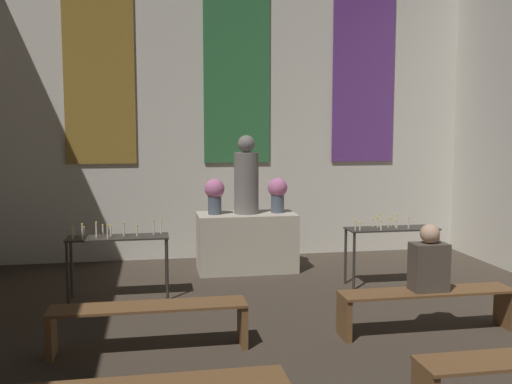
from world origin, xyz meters
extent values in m
cube|color=silver|center=(0.00, 11.02, 2.43)|extent=(7.85, 0.12, 4.86)
cube|color=olive|center=(-2.13, 10.94, 2.92)|extent=(1.07, 0.03, 2.72)
cube|color=#33723F|center=(0.00, 10.94, 2.92)|extent=(1.07, 0.03, 2.72)
cube|color=#60337F|center=(2.13, 10.94, 2.92)|extent=(1.07, 0.03, 2.72)
cube|color=#BCB29E|center=(0.00, 10.00, 0.43)|extent=(1.44, 0.72, 0.85)
cylinder|color=slate|center=(0.00, 10.00, 1.30)|extent=(0.36, 0.36, 0.90)
sphere|color=slate|center=(0.00, 10.00, 1.88)|extent=(0.25, 0.25, 0.25)
cylinder|color=#4C5666|center=(-0.47, 10.00, 0.99)|extent=(0.20, 0.20, 0.27)
sphere|color=#C66B9E|center=(-0.47, 10.00, 1.23)|extent=(0.29, 0.29, 0.29)
cylinder|color=#4C5666|center=(0.47, 10.00, 0.99)|extent=(0.20, 0.20, 0.27)
sphere|color=#C66B9E|center=(0.47, 10.00, 1.23)|extent=(0.29, 0.29, 0.29)
cube|color=#332D28|center=(-1.78, 8.85, 0.77)|extent=(1.23, 0.39, 0.02)
cylinder|color=#332D28|center=(-2.37, 8.68, 0.38)|extent=(0.04, 0.04, 0.76)
cylinder|color=#332D28|center=(-1.20, 8.68, 0.38)|extent=(0.04, 0.04, 0.76)
cylinder|color=#332D28|center=(-2.37, 9.01, 0.38)|extent=(0.04, 0.04, 0.76)
cylinder|color=#332D28|center=(-1.20, 9.01, 0.38)|extent=(0.04, 0.04, 0.76)
cylinder|color=silver|center=(-2.32, 8.77, 0.86)|extent=(0.02, 0.02, 0.16)
sphere|color=#F9CC4C|center=(-2.32, 8.77, 0.95)|extent=(0.02, 0.02, 0.02)
cylinder|color=silver|center=(-1.55, 8.83, 0.84)|extent=(0.02, 0.02, 0.12)
sphere|color=#F9CC4C|center=(-1.55, 8.83, 0.91)|extent=(0.02, 0.02, 0.02)
cylinder|color=silver|center=(-2.19, 8.97, 0.83)|extent=(0.02, 0.02, 0.10)
sphere|color=#F9CC4C|center=(-2.19, 8.97, 0.89)|extent=(0.02, 0.02, 0.02)
cylinder|color=silver|center=(-2.30, 8.76, 0.86)|extent=(0.02, 0.02, 0.17)
sphere|color=#F9CC4C|center=(-2.30, 8.76, 0.96)|extent=(0.02, 0.02, 0.02)
cylinder|color=silver|center=(-1.26, 8.96, 0.85)|extent=(0.02, 0.02, 0.15)
sphere|color=#F9CC4C|center=(-1.26, 8.96, 0.94)|extent=(0.02, 0.02, 0.02)
cylinder|color=silver|center=(-1.96, 8.91, 0.84)|extent=(0.02, 0.02, 0.12)
sphere|color=#F9CC4C|center=(-1.96, 8.91, 0.91)|extent=(0.02, 0.02, 0.02)
cylinder|color=silver|center=(-2.18, 8.71, 0.87)|extent=(0.02, 0.02, 0.17)
sphere|color=#F9CC4C|center=(-2.18, 8.71, 0.97)|extent=(0.02, 0.02, 0.02)
cylinder|color=silver|center=(-1.35, 8.91, 0.86)|extent=(0.02, 0.02, 0.16)
sphere|color=#F9CC4C|center=(-1.35, 8.91, 0.95)|extent=(0.02, 0.02, 0.02)
cylinder|color=silver|center=(-2.04, 8.83, 0.86)|extent=(0.02, 0.02, 0.17)
sphere|color=#F9CC4C|center=(-2.04, 8.83, 0.96)|extent=(0.02, 0.02, 0.02)
cylinder|color=silver|center=(-1.71, 8.88, 0.86)|extent=(0.02, 0.02, 0.15)
sphere|color=#F9CC4C|center=(-1.71, 8.88, 0.94)|extent=(0.02, 0.02, 0.02)
cylinder|color=silver|center=(-1.90, 8.74, 0.85)|extent=(0.02, 0.02, 0.14)
sphere|color=#F9CC4C|center=(-1.90, 8.74, 0.93)|extent=(0.02, 0.02, 0.02)
cylinder|color=silver|center=(-1.87, 8.87, 0.84)|extent=(0.02, 0.02, 0.13)
sphere|color=#F9CC4C|center=(-1.87, 8.87, 0.92)|extent=(0.02, 0.02, 0.02)
cube|color=#332D28|center=(1.78, 8.85, 0.77)|extent=(1.23, 0.39, 0.02)
cylinder|color=#332D28|center=(1.20, 8.68, 0.38)|extent=(0.04, 0.04, 0.76)
cylinder|color=#332D28|center=(2.37, 8.68, 0.38)|extent=(0.04, 0.04, 0.76)
cylinder|color=#332D28|center=(1.20, 9.01, 0.38)|extent=(0.04, 0.04, 0.76)
cylinder|color=#332D28|center=(2.37, 9.01, 0.38)|extent=(0.04, 0.04, 0.76)
cylinder|color=silver|center=(1.56, 8.69, 0.83)|extent=(0.02, 0.02, 0.11)
sphere|color=#F9CC4C|center=(1.56, 8.69, 0.90)|extent=(0.02, 0.02, 0.02)
cylinder|color=silver|center=(1.61, 8.92, 0.84)|extent=(0.02, 0.02, 0.12)
sphere|color=#F9CC4C|center=(1.61, 8.92, 0.91)|extent=(0.02, 0.02, 0.02)
cylinder|color=silver|center=(1.29, 8.73, 0.82)|extent=(0.02, 0.02, 0.09)
sphere|color=#F9CC4C|center=(1.29, 8.73, 0.88)|extent=(0.02, 0.02, 0.02)
cylinder|color=silver|center=(1.84, 8.99, 0.83)|extent=(0.02, 0.02, 0.10)
sphere|color=#F9CC4C|center=(1.84, 8.99, 0.89)|extent=(0.02, 0.02, 0.02)
cylinder|color=silver|center=(1.64, 8.91, 0.86)|extent=(0.02, 0.02, 0.16)
sphere|color=#F9CC4C|center=(1.64, 8.91, 0.95)|extent=(0.02, 0.02, 0.02)
cylinder|color=silver|center=(1.97, 8.75, 0.85)|extent=(0.02, 0.02, 0.13)
sphere|color=#F9CC4C|center=(1.97, 8.75, 0.92)|extent=(0.02, 0.02, 0.02)
cylinder|color=silver|center=(1.83, 8.79, 0.86)|extent=(0.02, 0.02, 0.17)
sphere|color=#F9CC4C|center=(1.83, 8.79, 0.96)|extent=(0.02, 0.02, 0.02)
cylinder|color=silver|center=(1.61, 8.92, 0.83)|extent=(0.02, 0.02, 0.11)
sphere|color=#F9CC4C|center=(1.61, 8.92, 0.90)|extent=(0.02, 0.02, 0.02)
cylinder|color=silver|center=(1.57, 8.98, 0.82)|extent=(0.02, 0.02, 0.09)
sphere|color=#F9CC4C|center=(1.57, 8.98, 0.88)|extent=(0.02, 0.02, 0.02)
cylinder|color=silver|center=(1.75, 8.89, 0.83)|extent=(0.02, 0.02, 0.10)
sphere|color=#F9CC4C|center=(1.75, 8.89, 0.89)|extent=(0.02, 0.02, 0.02)
cylinder|color=silver|center=(1.23, 8.74, 0.83)|extent=(0.02, 0.02, 0.11)
sphere|color=#F9CC4C|center=(1.23, 8.74, 0.90)|extent=(0.02, 0.02, 0.02)
cylinder|color=silver|center=(1.84, 8.87, 0.83)|extent=(0.02, 0.02, 0.10)
sphere|color=#F9CC4C|center=(1.84, 8.87, 0.89)|extent=(0.02, 0.02, 0.02)
cube|color=brown|center=(-1.40, 7.07, 0.43)|extent=(1.83, 0.36, 0.03)
cube|color=brown|center=(-2.29, 7.07, 0.21)|extent=(0.06, 0.32, 0.42)
cube|color=brown|center=(-0.52, 7.07, 0.21)|extent=(0.06, 0.32, 0.42)
cube|color=brown|center=(1.40, 7.07, 0.43)|extent=(1.83, 0.36, 0.03)
cube|color=brown|center=(0.52, 7.07, 0.21)|extent=(0.06, 0.32, 0.42)
cube|color=brown|center=(2.29, 7.07, 0.21)|extent=(0.06, 0.32, 0.42)
cube|color=#4C4238|center=(1.41, 7.07, 0.69)|extent=(0.36, 0.24, 0.49)
sphere|color=tan|center=(1.41, 7.07, 1.03)|extent=(0.20, 0.20, 0.20)
camera|label=1|loc=(-1.33, 1.78, 2.07)|focal=40.00mm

